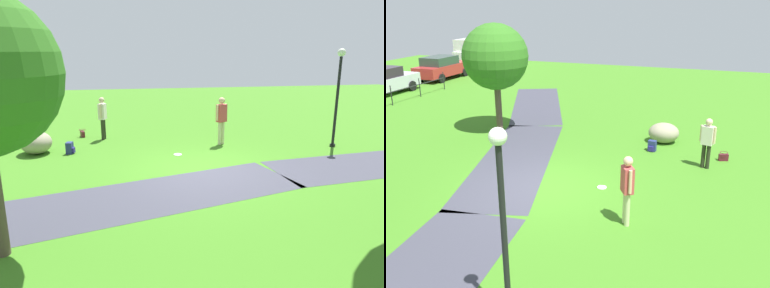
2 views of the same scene
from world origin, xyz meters
TOP-DOWN VIEW (x-y plane):
  - ground_plane at (0.00, 0.00)m, footprint 48.00×48.00m
  - footpath_segment_mid at (1.82, 1.84)m, footprint 8.34×4.36m
  - lamp_post at (-5.26, -1.71)m, footprint 0.28×0.28m
  - lawn_boulder at (5.33, -2.73)m, footprint 1.24×1.33m
  - woman_with_handbag at (3.15, -4.42)m, footprint 0.33×0.50m
  - man_near_boulder at (-1.28, -2.80)m, footprint 0.46×0.39m
  - handbag_on_grass at (4.04, -4.98)m, footprint 0.35×0.35m
  - backpack_by_boulder at (4.19, -2.49)m, footprint 0.30×0.31m
  - frisbee_on_grass at (0.55, -1.65)m, footprint 0.28×0.28m

SIDE VIEW (x-z plane):
  - ground_plane at x=0.00m, z-range 0.00..0.00m
  - footpath_segment_mid at x=1.82m, z-range 0.00..0.01m
  - frisbee_on_grass at x=0.55m, z-range 0.00..0.02m
  - handbag_on_grass at x=4.04m, z-range -0.01..0.29m
  - backpack_by_boulder at x=4.19m, z-range -0.01..0.39m
  - lawn_boulder at x=5.33m, z-range 0.00..0.77m
  - woman_with_handbag at x=3.15m, z-range 0.13..1.82m
  - man_near_boulder at x=-1.28m, z-range 0.15..1.94m
  - lamp_post at x=-5.26m, z-range 0.42..3.95m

